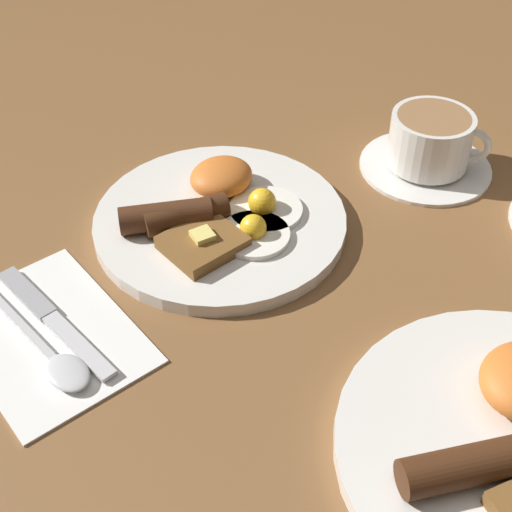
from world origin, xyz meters
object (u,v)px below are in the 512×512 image
at_px(breakfast_plate_near, 218,217).
at_px(spoon, 56,361).
at_px(teacup_near, 430,146).
at_px(knife, 48,315).

relative_size(breakfast_plate_near, spoon, 1.57).
distance_m(teacup_near, knife, 0.45).
xyz_separation_m(knife, spoon, (0.03, 0.05, 0.00)).
height_order(teacup_near, knife, teacup_near).
bearing_deg(teacup_near, breakfast_plate_near, -21.31).
bearing_deg(teacup_near, knife, -13.83).
relative_size(knife, spoon, 1.05).
xyz_separation_m(breakfast_plate_near, spoon, (0.23, 0.04, -0.00)).
xyz_separation_m(breakfast_plate_near, knife, (0.20, -0.01, -0.01)).
height_order(teacup_near, spoon, teacup_near).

